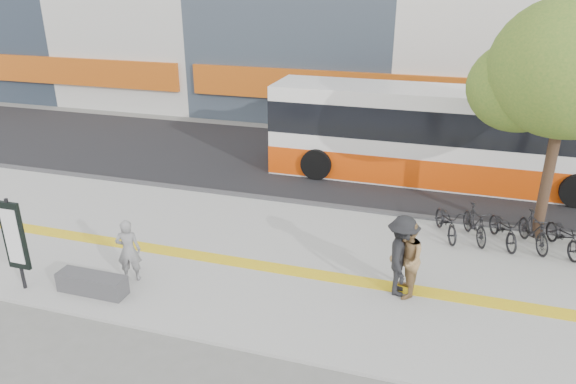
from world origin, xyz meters
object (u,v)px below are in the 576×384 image
(pedestrian_tan, at_px, (406,259))
(signboard, at_px, (14,237))
(bench, at_px, (92,284))
(seated_woman, at_px, (129,250))
(pedestrian_dark, at_px, (402,256))
(street_tree, at_px, (567,71))
(bus, at_px, (443,138))

(pedestrian_tan, bearing_deg, signboard, -86.40)
(bench, distance_m, seated_woman, 1.05)
(signboard, xyz_separation_m, pedestrian_dark, (8.13, 2.31, -0.36))
(seated_woman, relative_size, pedestrian_tan, 0.86)
(signboard, height_order, seated_woman, signboard)
(pedestrian_tan, xyz_separation_m, pedestrian_dark, (-0.09, 0.04, 0.05))
(street_tree, xyz_separation_m, pedestrian_tan, (-3.16, -4.06, -3.55))
(bench, relative_size, street_tree, 0.25)
(seated_woman, distance_m, pedestrian_dark, 6.14)
(pedestrian_tan, height_order, pedestrian_dark, pedestrian_dark)
(street_tree, relative_size, seated_woman, 4.15)
(bench, relative_size, bus, 0.14)
(pedestrian_dark, bearing_deg, bench, 103.47)
(pedestrian_dark, bearing_deg, bus, -7.75)
(signboard, bearing_deg, pedestrian_tan, 15.42)
(street_tree, bearing_deg, bus, 126.26)
(bus, distance_m, seated_woman, 11.13)
(bench, xyz_separation_m, seated_woman, (0.52, 0.74, 0.53))
(seated_woman, bearing_deg, street_tree, -171.05)
(signboard, relative_size, pedestrian_tan, 1.24)
(bench, bearing_deg, pedestrian_tan, 16.50)
(signboard, distance_m, bus, 13.25)
(bus, bearing_deg, street_tree, -53.74)
(pedestrian_tan, bearing_deg, bench, -85.31)
(bench, relative_size, pedestrian_tan, 0.90)
(street_tree, relative_size, pedestrian_tan, 3.56)
(bench, distance_m, bus, 12.07)
(street_tree, bearing_deg, seated_woman, -150.30)
(bench, distance_m, pedestrian_tan, 6.94)
(street_tree, relative_size, pedestrian_dark, 3.38)
(seated_woman, bearing_deg, bus, -146.96)
(bus, distance_m, pedestrian_tan, 7.77)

